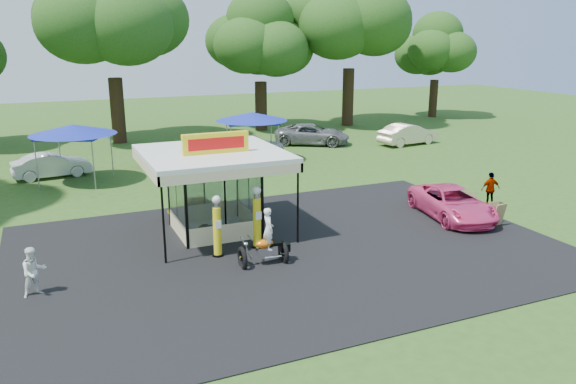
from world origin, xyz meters
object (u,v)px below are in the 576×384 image
at_px(gas_pump_left, 217,228).
at_px(bg_car_c, 250,145).
at_px(spectator_west, 34,272).
at_px(spectator_east_b, 491,189).
at_px(a_frame_sign, 497,214).
at_px(kiosk_car, 201,206).
at_px(motorcycle, 267,242).
at_px(bg_car_d, 312,134).
at_px(pink_sedan, 452,203).
at_px(tent_east, 252,117).
at_px(gas_station_kiosk, 214,190).
at_px(bg_car_a, 52,165).
at_px(tent_west, 73,130).
at_px(bg_car_e, 408,134).
at_px(gas_pump_right, 257,219).
at_px(bg_car_b, 176,153).

bearing_deg(gas_pump_left, bg_car_c, 66.27).
relative_size(spectator_west, spectator_east_b, 0.99).
height_order(a_frame_sign, bg_car_c, bg_car_c).
relative_size(kiosk_car, bg_car_c, 0.62).
relative_size(gas_pump_left, motorcycle, 1.08).
bearing_deg(bg_car_c, bg_car_d, -69.97).
bearing_deg(spectator_west, gas_pump_left, -12.53).
distance_m(pink_sedan, tent_east, 15.24).
relative_size(spectator_east_b, tent_east, 0.35).
xyz_separation_m(gas_station_kiosk, gas_pump_left, (-0.67, -2.62, -0.67)).
distance_m(a_frame_sign, kiosk_car, 12.72).
bearing_deg(bg_car_a, pink_sedan, -141.33).
bearing_deg(kiosk_car, spectator_east_b, -105.99).
xyz_separation_m(gas_station_kiosk, tent_west, (-4.58, 10.96, 1.11)).
relative_size(gas_pump_left, bg_car_e, 0.49).
xyz_separation_m(gas_station_kiosk, pink_sedan, (10.11, -2.35, -1.10)).
height_order(pink_sedan, tent_west, tent_west).
height_order(gas_pump_right, motorcycle, gas_pump_right).
bearing_deg(bg_car_e, gas_pump_left, 121.46).
bearing_deg(motorcycle, bg_car_d, 62.63).
bearing_deg(tent_east, motorcycle, -108.40).
height_order(tent_west, tent_east, tent_west).
bearing_deg(motorcycle, tent_west, 111.98).
bearing_deg(spectator_east_b, kiosk_car, -3.56).
relative_size(gas_pump_left, a_frame_sign, 2.29).
bearing_deg(gas_pump_left, bg_car_b, 82.41).
bearing_deg(gas_station_kiosk, gas_pump_right, -68.11).
bearing_deg(bg_car_b, spectator_west, 145.81).
height_order(gas_station_kiosk, gas_pump_right, gas_station_kiosk).
xyz_separation_m(gas_pump_right, tent_west, (-5.53, 13.33, 1.73)).
distance_m(gas_pump_right, bg_car_b, 16.01).
distance_m(gas_pump_left, spectator_west, 6.13).
bearing_deg(gas_station_kiosk, bg_car_d, 52.62).
height_order(gas_pump_right, a_frame_sign, gas_pump_right).
relative_size(bg_car_b, bg_car_d, 0.82).
bearing_deg(a_frame_sign, spectator_west, 174.31).
height_order(gas_station_kiosk, tent_west, gas_station_kiosk).
bearing_deg(tent_west, bg_car_a, 124.94).
bearing_deg(bg_car_e, gas_pump_right, 123.49).
bearing_deg(bg_car_e, bg_car_b, 80.71).
height_order(gas_pump_left, spectator_west, gas_pump_left).
bearing_deg(bg_car_a, bg_car_d, -87.72).
xyz_separation_m(spectator_west, bg_car_e, (25.45, 16.56, -0.01)).
relative_size(tent_west, tent_east, 1.01).
xyz_separation_m(bg_car_b, tent_east, (4.58, -1.43, 2.21)).
bearing_deg(motorcycle, bg_car_b, 89.97).
bearing_deg(bg_car_c, spectator_west, 140.05).
height_order(a_frame_sign, bg_car_b, bg_car_b).
height_order(kiosk_car, bg_car_a, bg_car_a).
xyz_separation_m(a_frame_sign, bg_car_d, (1.11, 19.99, 0.25)).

